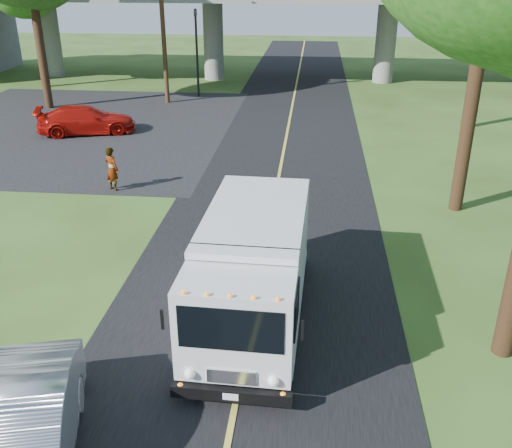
# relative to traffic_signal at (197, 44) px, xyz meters

# --- Properties ---
(ground) EXTENTS (120.00, 120.00, 0.00)m
(ground) POSITION_rel_traffic_signal_xyz_m (6.00, -26.00, -3.20)
(ground) COLOR #304619
(ground) RESTS_ON ground
(road) EXTENTS (7.00, 90.00, 0.02)m
(road) POSITION_rel_traffic_signal_xyz_m (6.00, -16.00, -3.19)
(road) COLOR black
(road) RESTS_ON ground
(parking_lot) EXTENTS (16.00, 18.00, 0.01)m
(parking_lot) POSITION_rel_traffic_signal_xyz_m (-5.00, -8.00, -3.19)
(parking_lot) COLOR black
(parking_lot) RESTS_ON ground
(lane_line) EXTENTS (0.12, 90.00, 0.01)m
(lane_line) POSITION_rel_traffic_signal_xyz_m (6.00, -16.00, -3.17)
(lane_line) COLOR gold
(lane_line) RESTS_ON road
(overpass) EXTENTS (54.00, 10.00, 7.30)m
(overpass) POSITION_rel_traffic_signal_xyz_m (6.00, 6.00, 1.36)
(overpass) COLOR slate
(overpass) RESTS_ON ground
(traffic_signal) EXTENTS (0.18, 0.22, 5.20)m
(traffic_signal) POSITION_rel_traffic_signal_xyz_m (0.00, 0.00, 0.00)
(traffic_signal) COLOR black
(traffic_signal) RESTS_ON ground
(utility_pole) EXTENTS (1.60, 0.26, 9.00)m
(utility_pole) POSITION_rel_traffic_signal_xyz_m (-1.50, -2.00, 1.40)
(utility_pole) COLOR #472D19
(utility_pole) RESTS_ON ground
(step_van) EXTENTS (2.42, 6.17, 2.56)m
(step_van) POSITION_rel_traffic_signal_xyz_m (6.03, -24.35, -1.81)
(step_van) COLOR silver
(step_van) RESTS_ON ground
(red_sedan) EXTENTS (5.02, 3.26, 1.35)m
(red_sedan) POSITION_rel_traffic_signal_xyz_m (-3.79, -9.05, -2.52)
(red_sedan) COLOR #A4100A
(red_sedan) RESTS_ON ground
(silver_sedan) EXTENTS (2.64, 4.61, 1.44)m
(silver_sedan) POSITION_rel_traffic_signal_xyz_m (2.80, -29.05, -2.48)
(silver_sedan) COLOR #97999F
(silver_sedan) RESTS_ON ground
(pedestrian) EXTENTS (0.71, 0.64, 1.63)m
(pedestrian) POSITION_rel_traffic_signal_xyz_m (0.03, -16.46, -2.38)
(pedestrian) COLOR gray
(pedestrian) RESTS_ON ground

